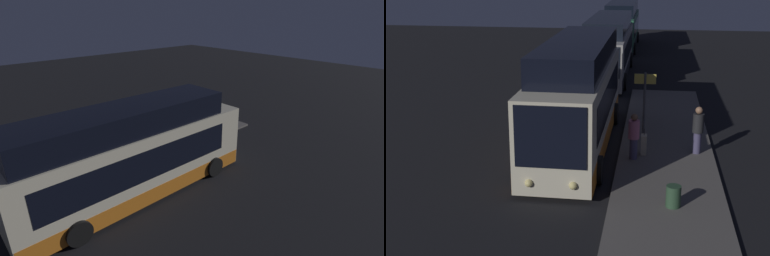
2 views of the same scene
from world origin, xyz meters
TOP-DOWN VIEW (x-y plane):
  - ground at (0.00, 0.00)m, footprint 80.00×80.00m
  - platform at (0.00, 3.35)m, footprint 20.00×3.50m
  - bus_lead at (-0.35, -0.14)m, footprint 10.76×2.76m
  - passenger_boarding at (0.25, 4.47)m, footprint 0.51×0.51m
  - passenger_waiting at (1.18, 2.15)m, footprint 0.57×0.57m
  - suitcase at (0.65, 2.51)m, footprint 0.37×0.21m
  - sign_post at (-1.06, 2.44)m, footprint 0.10×0.84m
  - trash_bin at (5.05, 3.48)m, footprint 0.44×0.44m

SIDE VIEW (x-z plane):
  - ground at x=0.00m, z-range 0.00..0.00m
  - platform at x=0.00m, z-range 0.00..0.13m
  - trash_bin at x=5.05m, z-range 0.13..0.78m
  - suitcase at x=0.65m, z-range 0.01..0.99m
  - passenger_waiting at x=1.18m, z-range 0.19..1.89m
  - passenger_boarding at x=0.25m, z-range 0.20..1.99m
  - bus_lead at x=-0.35m, z-range -0.22..3.94m
  - sign_post at x=-1.06m, z-range 0.49..3.23m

